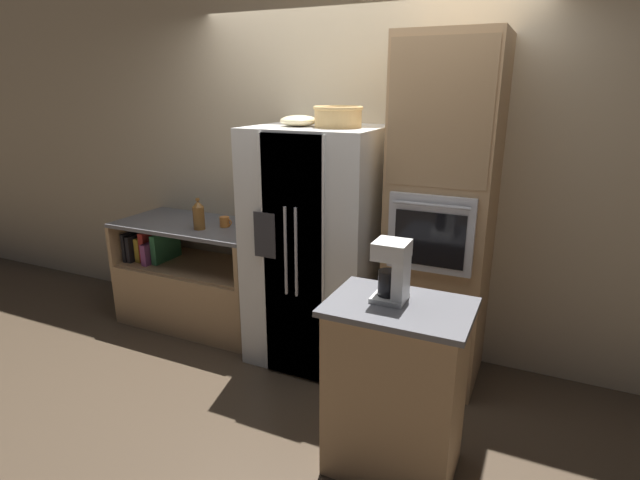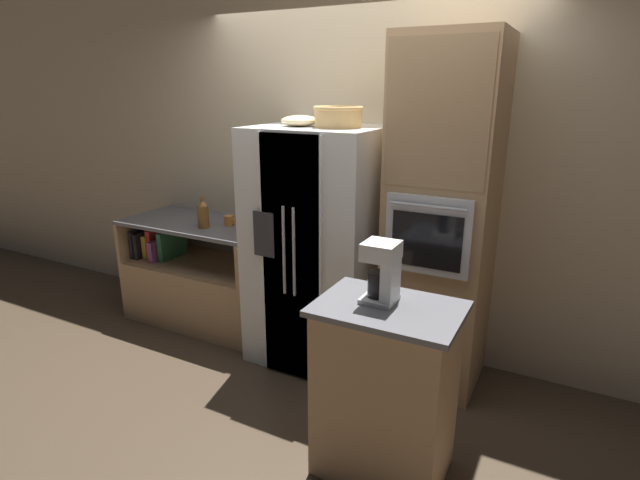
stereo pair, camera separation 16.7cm
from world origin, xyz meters
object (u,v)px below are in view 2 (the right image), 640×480
object	(u,v)px
refrigerator	(319,247)
coffee_maker	(384,270)
bottle_tall	(246,209)
bottle_short	(203,213)
wicker_basket	(338,116)
wall_oven	(441,220)
fruit_bowl	(300,121)
mug	(229,221)

from	to	relation	value
refrigerator	coffee_maker	size ratio (longest dim) A/B	5.58
bottle_tall	bottle_short	distance (m)	0.35
wicker_basket	bottle_tall	size ratio (longest dim) A/B	1.31
wall_oven	fruit_bowl	size ratio (longest dim) A/B	9.03
refrigerator	bottle_tall	size ratio (longest dim) A/B	6.88
wall_oven	coffee_maker	xyz separation A→B (m)	(-0.02, -0.97, -0.03)
bottle_short	mug	world-z (taller)	bottle_short
fruit_bowl	refrigerator	bearing A→B (deg)	26.12
bottle_tall	bottle_short	size ratio (longest dim) A/B	0.99
wicker_basket	bottle_short	distance (m)	1.39
bottle_tall	wall_oven	bearing A→B (deg)	-4.05
refrigerator	mug	world-z (taller)	refrigerator
bottle_tall	bottle_short	bearing A→B (deg)	-127.64
wall_oven	refrigerator	bearing A→B (deg)	-173.76
bottle_tall	coffee_maker	distance (m)	1.94
refrigerator	wicker_basket	distance (m)	0.94
mug	coffee_maker	distance (m)	1.94
wicker_basket	coffee_maker	world-z (taller)	wicker_basket
fruit_bowl	mug	xyz separation A→B (m)	(-0.74, 0.13, -0.81)
bottle_short	coffee_maker	size ratio (longest dim) A/B	0.82
bottle_short	refrigerator	bearing A→B (deg)	4.15
wall_oven	mug	bearing A→B (deg)	-179.30
refrigerator	bottle_short	size ratio (longest dim) A/B	6.82
fruit_bowl	coffee_maker	size ratio (longest dim) A/B	0.82
fruit_bowl	bottle_tall	size ratio (longest dim) A/B	1.01
bottle_tall	bottle_short	world-z (taller)	bottle_short
wall_oven	mug	size ratio (longest dim) A/B	21.01
bottle_short	coffee_maker	world-z (taller)	coffee_maker
refrigerator	bottle_short	distance (m)	1.01
wicker_basket	bottle_short	size ratio (longest dim) A/B	1.30
fruit_bowl	bottle_short	world-z (taller)	fruit_bowl
refrigerator	coffee_maker	xyz separation A→B (m)	(0.83, -0.88, 0.26)
wicker_basket	coffee_maker	bearing A→B (deg)	-51.83
refrigerator	bottle_tall	bearing A→B (deg)	165.08
wicker_basket	bottle_tall	bearing A→B (deg)	165.43
wicker_basket	bottle_short	world-z (taller)	wicker_basket
refrigerator	wicker_basket	world-z (taller)	wicker_basket
refrigerator	wall_oven	bearing A→B (deg)	6.24
refrigerator	fruit_bowl	size ratio (longest dim) A/B	6.78
refrigerator	wicker_basket	size ratio (longest dim) A/B	5.27
bottle_short	mug	bearing A→B (deg)	45.91
bottle_tall	mug	size ratio (longest dim) A/B	2.29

